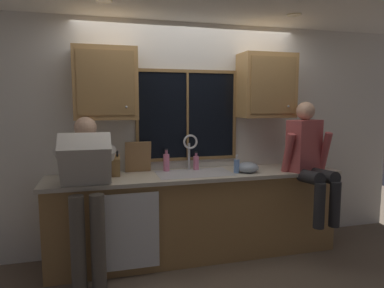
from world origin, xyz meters
The scene contains 24 objects.
back_wall centered at (0.00, 0.06, 1.27)m, with size 5.48×0.12×2.55m, color silver.
ceiling_downlight_left centered at (-0.92, -0.60, 2.54)m, with size 0.14×0.14×0.01m, color #FFEAB2.
ceiling_downlight_right centered at (0.92, -0.60, 2.54)m, with size 0.14×0.14×0.01m, color #FFEAB2.
window_glass centered at (-0.03, -0.01, 1.52)m, with size 1.10×0.02×0.95m, color black.
window_frame_top centered at (-0.03, -0.02, 2.02)m, with size 1.17×0.02×0.04m, color olive.
window_frame_bottom centered at (-0.03, -0.02, 1.03)m, with size 1.17×0.02×0.04m, color olive.
window_frame_left centered at (-0.60, -0.02, 1.52)m, with size 0.04×0.02×0.95m, color olive.
window_frame_right centered at (0.54, -0.02, 1.52)m, with size 0.04×0.02×0.95m, color olive.
window_mullion_center centered at (-0.03, -0.02, 1.52)m, with size 0.02×0.02×0.95m, color olive.
lower_cabinet_run centered at (0.00, -0.29, 0.44)m, with size 3.08×0.58×0.88m, color #A07744.
countertop centered at (0.00, -0.31, 0.90)m, with size 3.14×0.62×0.04m, color beige.
dishwasher_front centered at (-0.77, -0.61, 0.46)m, with size 0.60×0.02×0.74m, color white.
upper_cabinet_left centered at (-0.92, -0.17, 1.86)m, with size 0.62×0.36×0.72m.
upper_cabinet_right centered at (0.86, -0.17, 1.86)m, with size 0.62×0.36×0.72m.
sink centered at (-0.03, -0.30, 0.82)m, with size 0.80×0.46×0.21m.
faucet centered at (-0.02, -0.12, 1.17)m, with size 0.18×0.09×0.40m.
person_standing centered at (-1.13, -0.60, 0.95)m, with size 0.53×0.70×1.54m.
person_sitting_on_counter centered at (1.18, -0.57, 1.10)m, with size 0.54×0.66×1.26m.
knife_block centered at (-0.87, -0.25, 1.03)m, with size 0.12×0.18×0.32m.
cutting_board centered at (-0.60, -0.09, 1.09)m, with size 0.28×0.02×0.34m, color #997047.
mixing_bowl centered at (0.54, -0.41, 0.97)m, with size 0.23×0.23×0.12m, color #8C99A8.
soap_dispenser centered at (0.41, -0.41, 1.00)m, with size 0.06×0.07×0.20m.
bottle_green_glass centered at (0.04, -0.12, 1.00)m, with size 0.06×0.06×0.20m.
bottle_tall_clear centered at (-0.30, -0.11, 1.02)m, with size 0.07×0.07×0.25m.
Camera 1 is at (-1.01, -3.79, 1.68)m, focal length 32.32 mm.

